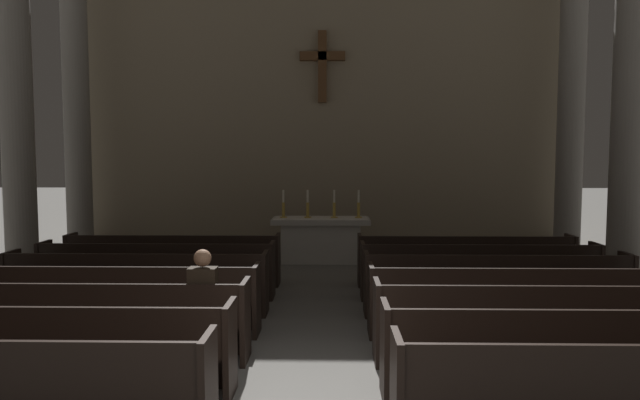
{
  "coord_description": "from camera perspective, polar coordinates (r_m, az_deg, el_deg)",
  "views": [
    {
      "loc": [
        0.23,
        -4.39,
        2.36
      ],
      "look_at": [
        0.0,
        7.14,
        1.49
      ],
      "focal_mm": 31.4,
      "sensor_mm": 36.0,
      "label": 1
    }
  ],
  "objects": [
    {
      "name": "pew_left_row_6",
      "position": [
        9.88,
        -16.24,
        -6.84
      ],
      "size": [
        3.93,
        0.5,
        0.95
      ],
      "color": "black",
      "rests_on": "ground"
    },
    {
      "name": "pew_left_row_4",
      "position": [
        8.07,
        -20.44,
        -9.43
      ],
      "size": [
        3.93,
        0.5,
        0.95
      ],
      "color": "black",
      "rests_on": "ground"
    },
    {
      "name": "pew_right_row_5",
      "position": [
        8.83,
        17.52,
        -8.19
      ],
      "size": [
        3.93,
        0.5,
        0.95
      ],
      "color": "black",
      "rests_on": "ground"
    },
    {
      "name": "pew_right_row_3",
      "position": [
        7.03,
        22.11,
        -11.53
      ],
      "size": [
        3.93,
        0.5,
        0.95
      ],
      "color": "black",
      "rests_on": "ground"
    },
    {
      "name": "pew_right_row_6",
      "position": [
        9.75,
        15.9,
        -6.98
      ],
      "size": [
        3.93,
        0.5,
        0.95
      ],
      "color": "black",
      "rests_on": "ground"
    },
    {
      "name": "pew_right_row_4",
      "position": [
        7.92,
        19.54,
        -9.68
      ],
      "size": [
        3.93,
        0.5,
        0.95
      ],
      "color": "black",
      "rests_on": "ground"
    },
    {
      "name": "pew_right_row_7",
      "position": [
        10.68,
        14.56,
        -5.97
      ],
      "size": [
        3.93,
        0.5,
        0.95
      ],
      "color": "black",
      "rests_on": "ground"
    },
    {
      "name": "column_right_fourth",
      "position": [
        14.64,
        24.21,
        8.57
      ],
      "size": [
        0.91,
        0.91,
        7.26
      ],
      "color": "gray",
      "rests_on": "ground"
    },
    {
      "name": "pew_right_row_2",
      "position": [
        6.16,
        25.45,
        -13.87
      ],
      "size": [
        3.93,
        0.5,
        0.95
      ],
      "color": "black",
      "rests_on": "ground"
    },
    {
      "name": "apse_with_cross",
      "position": [
        14.86,
        0.25,
        11.65
      ],
      "size": [
        12.77,
        0.47,
        8.51
      ],
      "color": "gray",
      "rests_on": "ground"
    },
    {
      "name": "pew_left_row_7",
      "position": [
        10.8,
        -14.68,
        -5.87
      ],
      "size": [
        3.93,
        0.5,
        0.95
      ],
      "color": "black",
      "rests_on": "ground"
    },
    {
      "name": "candlestick_outer_left",
      "position": [
        12.68,
        -3.75,
        -0.91
      ],
      "size": [
        0.16,
        0.16,
        0.63
      ],
      "color": "#B79338",
      "rests_on": "altar"
    },
    {
      "name": "pew_left_row_2",
      "position": [
        6.36,
        -27.1,
        -13.35
      ],
      "size": [
        3.93,
        0.5,
        0.95
      ],
      "color": "black",
      "rests_on": "ground"
    },
    {
      "name": "column_right_third",
      "position": [
        12.31,
        28.98,
        9.3
      ],
      "size": [
        0.91,
        0.91,
        7.26
      ],
      "color": "gray",
      "rests_on": "ground"
    },
    {
      "name": "altar",
      "position": [
        12.71,
        0.09,
        -3.95
      ],
      "size": [
        2.2,
        0.9,
        1.01
      ],
      "color": "#BCB7AD",
      "rests_on": "ground"
    },
    {
      "name": "column_left_fourth",
      "position": [
        14.82,
        -23.56,
        8.53
      ],
      "size": [
        0.91,
        0.91,
        7.26
      ],
      "color": "gray",
      "rests_on": "ground"
    },
    {
      "name": "candlestick_outer_right",
      "position": [
        12.64,
        3.95,
        -0.92
      ],
      "size": [
        0.16,
        0.16,
        0.63
      ],
      "color": "#B79338",
      "rests_on": "altar"
    },
    {
      "name": "candlestick_inner_left",
      "position": [
        12.64,
        -1.26,
        -0.92
      ],
      "size": [
        0.16,
        0.16,
        0.63
      ],
      "color": "#B79338",
      "rests_on": "altar"
    },
    {
      "name": "candlestick_inner_right",
      "position": [
        12.63,
        1.46,
        -0.92
      ],
      "size": [
        0.16,
        0.16,
        0.63
      ],
      "color": "#B79338",
      "rests_on": "altar"
    },
    {
      "name": "pew_left_row_3",
      "position": [
        7.2,
        -23.35,
        -11.18
      ],
      "size": [
        3.93,
        0.5,
        0.95
      ],
      "color": "black",
      "rests_on": "ground"
    },
    {
      "name": "lone_worshipper",
      "position": [
        6.72,
        -11.66,
        -10.12
      ],
      "size": [
        0.32,
        0.43,
        1.32
      ],
      "color": "#26262B",
      "rests_on": "ground"
    },
    {
      "name": "column_left_third",
      "position": [
        12.53,
        -28.56,
        9.21
      ],
      "size": [
        0.91,
        0.91,
        7.26
      ],
      "color": "gray",
      "rests_on": "ground"
    },
    {
      "name": "pew_left_row_5",
      "position": [
        8.97,
        -18.12,
        -8.01
      ],
      "size": [
        3.93,
        0.5,
        0.95
      ],
      "color": "black",
      "rests_on": "ground"
    }
  ]
}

